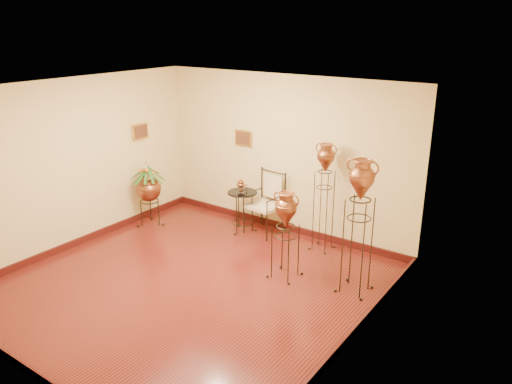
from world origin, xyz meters
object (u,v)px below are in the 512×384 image
Objects in this scene: side_table at (242,211)px; armchair at (264,204)px; planter_urn at (148,187)px; amphora_mid at (358,226)px; amphora_tall at (324,196)px.

armchair is at bearing 22.83° from side_table.
armchair is at bearing 24.04° from planter_urn.
side_table is at bearing -151.12° from armchair.
side_table is (1.61, 0.73, -0.35)m from planter_urn.
planter_urn is 1.80m from side_table.
planter_urn reaches higher than armchair.
amphora_mid reaches higher than side_table.
planter_urn is at bearing -155.68° from side_table.
amphora_tall is 3.28m from planter_urn.
amphora_tall is 1.40m from amphora_mid.
side_table is (-0.37, -0.16, -0.16)m from armchair.
side_table is (-2.56, 0.80, -0.59)m from amphora_mid.
amphora_mid is 1.76× the size of armchair.
amphora_mid is at bearing -17.44° from armchair.
planter_urn is at bearing -164.33° from amphora_tall.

